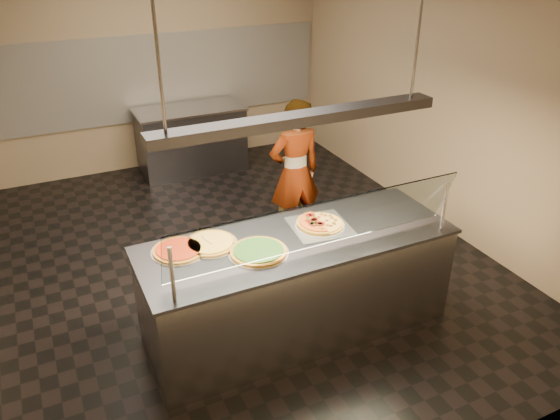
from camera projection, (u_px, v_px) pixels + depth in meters
name	position (u px, v px, depth m)	size (l,w,h in m)	color
ground	(237.00, 258.00, 5.95)	(5.00, 6.00, 0.02)	black
wall_back	(155.00, 63.00, 7.66)	(5.00, 0.02, 3.00)	#968061
wall_front	(438.00, 296.00, 2.84)	(5.00, 0.02, 3.00)	#968061
wall_right	(438.00, 95.00, 6.20)	(0.02, 6.00, 3.00)	#968061
tile_band	(157.00, 77.00, 7.72)	(4.90, 0.02, 1.20)	silver
serving_counter	(297.00, 285.00, 4.69)	(2.63, 0.94, 0.93)	#B7B7BC
sneeze_guard	(320.00, 225.00, 4.06)	(2.39, 0.18, 0.54)	#B7B7BC
perforated_tray	(320.00, 225.00, 4.66)	(0.53, 0.53, 0.01)	silver
half_pizza_pepperoni	(310.00, 225.00, 4.61)	(0.24, 0.42, 0.05)	#905F1C
half_pizza_sausage	(330.00, 221.00, 4.69)	(0.24, 0.42, 0.04)	#905F1C
pizza_spinach	(258.00, 251.00, 4.27)	(0.48, 0.48, 0.03)	silver
pizza_cheese	(210.00, 243.00, 4.39)	(0.45, 0.45, 0.03)	silver
pizza_tomato	(179.00, 250.00, 4.29)	(0.44, 0.44, 0.03)	silver
pizza_spatula	(214.00, 241.00, 4.38)	(0.21, 0.23, 0.02)	#B7B7BC
prep_table	(191.00, 139.00, 7.89)	(1.51, 0.74, 0.93)	#404046
worker	(295.00, 173.00, 5.92)	(0.60, 0.39, 1.65)	#38353C
heat_lamp_housing	(300.00, 119.00, 4.00)	(2.30, 0.18, 0.08)	#404046
lamp_rod_left	(158.00, 56.00, 3.37)	(0.02, 0.02, 1.01)	#B7B7BC
lamp_rod_right	(418.00, 32.00, 4.13)	(0.02, 0.02, 1.01)	#B7B7BC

